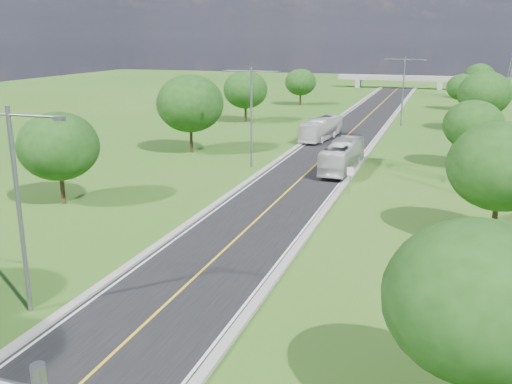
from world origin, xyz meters
The scene contains 21 objects.
ground centered at (0.00, 60.00, 0.00)m, with size 260.00×260.00×0.00m, color #265919.
road centered at (0.00, 66.00, 0.03)m, with size 8.00×150.00×0.06m, color black.
curb_left centered at (-4.25, 66.00, 0.11)m, with size 0.50×150.00×0.22m, color gray.
curb_right centered at (4.25, 66.00, 0.11)m, with size 0.50×150.00×0.22m, color gray.
speed_limit_sign centered at (5.20, 37.98, 1.60)m, with size 0.55×0.09×2.40m.
overpass centered at (0.00, 140.00, 2.41)m, with size 30.00×3.00×3.20m.
streetlight_near_left centered at (-6.00, 12.00, 5.94)m, with size 5.90×0.25×10.00m.
streetlight_mid_left centered at (-6.00, 45.00, 5.94)m, with size 5.90×0.25×10.00m.
streetlight_far_right centered at (6.00, 78.00, 5.94)m, with size 5.90×0.25×10.00m.
tree_lb centered at (-16.00, 28.00, 4.64)m, with size 6.30×6.30×7.33m.
tree_lc centered at (-15.00, 50.00, 5.58)m, with size 7.56×7.56×8.79m.
tree_ld centered at (-17.00, 74.00, 4.95)m, with size 6.72×6.72×7.82m.
tree_le centered at (-14.50, 98.00, 4.33)m, with size 5.88×5.88×6.84m.
tree_ra centered at (14.00, 10.00, 4.64)m, with size 6.30×6.30×7.33m.
tree_rb centered at (16.00, 30.00, 4.95)m, with size 6.72×6.72×7.82m.
tree_rc centered at (15.00, 52.00, 4.33)m, with size 5.88×5.88×6.84m.
tree_rd centered at (17.00, 76.00, 5.27)m, with size 7.14×7.14×8.30m.
tree_re centered at (14.50, 100.00, 4.02)m, with size 5.46×5.46×6.35m.
tree_rf centered at (18.00, 120.00, 4.64)m, with size 6.30×6.30×7.33m.
bus_outbound centered at (3.02, 46.31, 1.52)m, with size 2.45×10.45×2.91m, color beige.
bus_inbound centered at (-2.66, 62.58, 1.45)m, with size 2.33×9.96×2.77m, color silver.
Camera 1 is at (12.55, -8.44, 13.03)m, focal length 40.00 mm.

